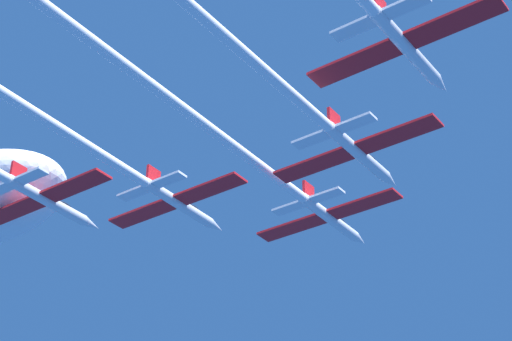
% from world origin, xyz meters
% --- Properties ---
extents(jet_lead, '(15.38, 50.84, 2.55)m').
position_xyz_m(jet_lead, '(0.24, -14.23, 0.45)').
color(jet_lead, white).
extents(jet_left_wing, '(15.38, 58.10, 2.55)m').
position_xyz_m(jet_left_wing, '(-10.08, -28.07, 0.60)').
color(jet_left_wing, white).
extents(jet_right_wing, '(15.38, 55.22, 2.55)m').
position_xyz_m(jet_right_wing, '(9.06, -26.12, -0.48)').
color(jet_right_wing, white).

